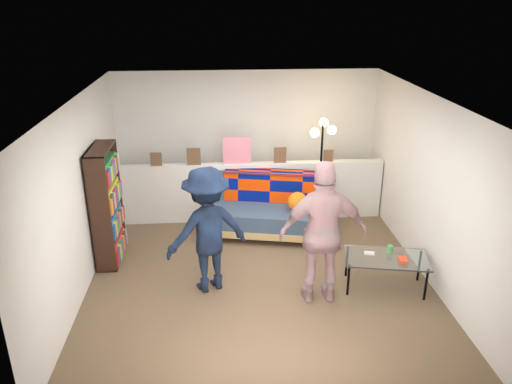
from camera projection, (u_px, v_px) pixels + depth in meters
The scene contains 10 objects.
ground at pixel (258, 273), 6.86m from camera, with size 5.00×5.00×0.00m, color brown.
room_shell at pixel (256, 147), 6.67m from camera, with size 4.60×5.05×2.45m.
half_wall_ledge at pixel (250, 191), 8.34m from camera, with size 4.45×0.15×1.00m, color silver.
ledge_decor at pixel (235, 153), 8.05m from camera, with size 2.97×0.02×0.45m.
futon_sofa at pixel (270, 210), 7.90m from camera, with size 2.08×1.28×0.84m.
bookshelf at pixel (107, 209), 6.97m from camera, with size 0.28×0.83×1.67m.
coffee_table at pixel (387, 259), 6.39m from camera, with size 1.15×0.78×0.55m.
floor_lamp at pixel (322, 151), 7.96m from camera, with size 0.38×0.32×1.75m.
person_left at pixel (207, 230), 6.25m from camera, with size 1.07×0.61×1.65m, color black.
person_right at pixel (323, 234), 5.97m from camera, with size 1.07×0.44×1.82m, color pink.
Camera 1 is at (-0.49, -5.93, 3.60)m, focal length 35.00 mm.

